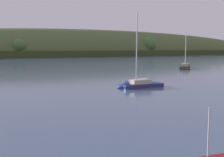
{
  "coord_description": "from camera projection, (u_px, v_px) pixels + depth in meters",
  "views": [
    {
      "loc": [
        -23.96,
        9.41,
        5.11
      ],
      "look_at": [
        -5.41,
        42.2,
        0.9
      ],
      "focal_mm": 42.83,
      "sensor_mm": 36.0,
      "label": 1
    }
  ],
  "objects": [
    {
      "name": "far_shoreline_hill",
      "position": [
        100.0,
        55.0,
        210.16
      ],
      "size": [
        529.56,
        79.34,
        39.83
      ],
      "rotation": [
        0.0,
        0.0,
        0.02
      ],
      "color": "#35401E",
      "rests_on": "ground"
    },
    {
      "name": "sailboat_near_mooring",
      "position": [
        185.0,
        67.0,
        69.58
      ],
      "size": [
        6.86,
        6.77,
        10.34
      ],
      "rotation": [
        0.0,
        0.0,
        0.77
      ],
      "color": "#232328",
      "rests_on": "ground"
    },
    {
      "name": "sailboat_outer_reach",
      "position": [
        136.0,
        87.0,
        35.28
      ],
      "size": [
        6.76,
        2.43,
        10.68
      ],
      "rotation": [
        0.0,
        0.0,
        3.1
      ],
      "color": "navy",
      "rests_on": "ground"
    },
    {
      "name": "mooring_buoy_foreground",
      "position": [
        214.0,
        67.0,
        74.68
      ],
      "size": [
        0.51,
        0.51,
        0.59
      ],
      "color": "#EA5B19",
      "rests_on": "ground"
    }
  ]
}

